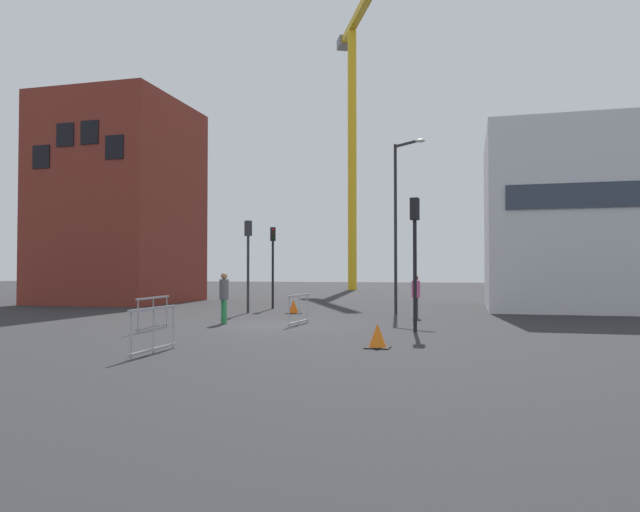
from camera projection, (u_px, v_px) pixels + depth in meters
ground at (272, 325)px, 20.55m from camera, size 160.00×160.00×0.00m
brick_building at (121, 203)px, 35.71m from camera, size 7.72×8.26×12.23m
office_block at (580, 221)px, 29.23m from camera, size 9.07×8.68×8.90m
construction_crane at (352, 121)px, 59.64m from camera, size 6.55×13.15×27.68m
streetlamp_tall at (399, 214)px, 26.33m from camera, size 1.50×1.22×7.72m
traffic_light_corner at (273, 254)px, 29.73m from camera, size 0.34×0.39×4.16m
traffic_light_near at (248, 251)px, 26.64m from camera, size 0.38×0.36×4.23m
traffic_light_island at (415, 242)px, 18.35m from camera, size 0.29×0.39×4.23m
pedestrian_walking at (224, 294)px, 21.19m from camera, size 0.34×0.34×1.86m
pedestrian_waiting at (416, 293)px, 23.82m from camera, size 0.34×0.34×1.75m
safety_barrier_right_run at (299, 309)px, 20.81m from camera, size 0.18×2.10×1.08m
safety_barrier_front at (154, 329)px, 13.50m from camera, size 0.09×2.11×1.08m
safety_barrier_left_run at (153, 313)px, 18.92m from camera, size 0.36×2.48×1.08m
traffic_cone_orange at (294, 307)px, 26.25m from camera, size 0.62×0.62×0.62m
traffic_cone_striped at (378, 337)px, 14.51m from camera, size 0.61×0.61×0.62m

